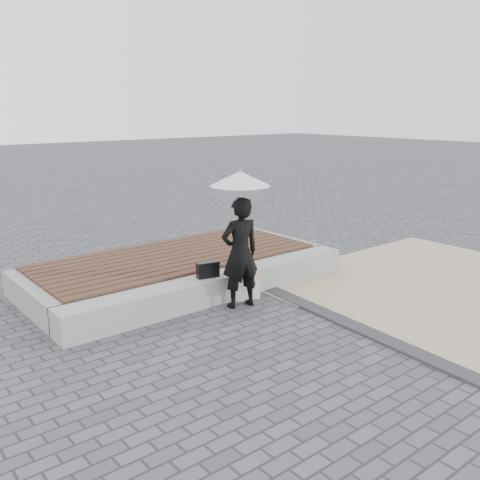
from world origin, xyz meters
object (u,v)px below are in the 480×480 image
(handbag, at_px, (208,270))
(canvas_tote, at_px, (246,286))
(woman, at_px, (240,253))
(seating_ledge, at_px, (218,287))
(parasol, at_px, (240,179))

(handbag, bearing_deg, canvas_tote, -9.29)
(handbag, height_order, canvas_tote, handbag)
(woman, xyz_separation_m, handbag, (-0.29, 0.40, -0.29))
(seating_ledge, bearing_deg, canvas_tote, -37.60)
(handbag, distance_m, canvas_tote, 0.67)
(seating_ledge, bearing_deg, handbag, -169.49)
(seating_ledge, relative_size, handbag, 14.99)
(parasol, bearing_deg, seating_ledge, 99.65)
(handbag, bearing_deg, seating_ledge, 22.88)
(seating_ledge, distance_m, woman, 0.75)
(seating_ledge, distance_m, handbag, 0.39)
(woman, relative_size, canvas_tote, 3.90)
(parasol, distance_m, handbag, 1.45)
(parasol, xyz_separation_m, canvas_tote, (0.26, 0.18, -1.67))
(parasol, bearing_deg, canvas_tote, 34.29)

